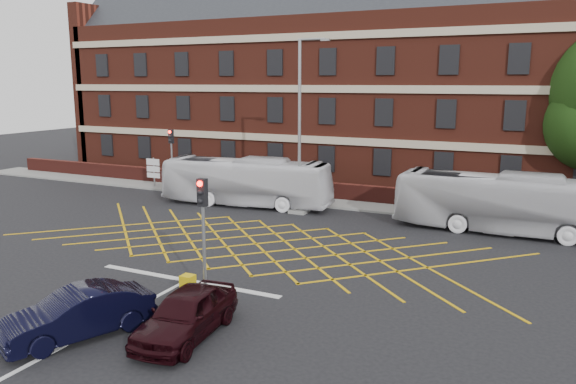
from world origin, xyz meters
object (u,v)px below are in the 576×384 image
at_px(bus_left, 246,182).
at_px(street_lamp, 300,154).
at_px(bus_right, 506,203).
at_px(car_maroon, 186,314).
at_px(direction_signs, 153,169).
at_px(traffic_light_far, 172,166).
at_px(traffic_light_near, 204,250).
at_px(car_navy, 78,314).
at_px(utility_cabinet, 188,287).

xyz_separation_m(bus_left, street_lamp, (3.84, -0.45, 1.98)).
height_order(bus_right, car_maroon, bus_right).
bearing_deg(bus_right, bus_left, 90.82).
bearing_deg(car_maroon, bus_left, 108.79).
distance_m(bus_left, bus_right, 14.92).
bearing_deg(direction_signs, bus_right, -4.73).
height_order(traffic_light_far, street_lamp, street_lamp).
bearing_deg(street_lamp, car_maroon, -77.54).
bearing_deg(bus_left, traffic_light_far, 69.82).
bearing_deg(traffic_light_far, traffic_light_near, -49.98).
bearing_deg(traffic_light_far, bus_left, -14.51).
distance_m(car_navy, street_lamp, 17.75).
bearing_deg(car_navy, street_lamp, 116.33).
relative_size(bus_right, utility_cabinet, 12.54).
distance_m(car_navy, car_maroon, 3.21).
xyz_separation_m(bus_left, bus_right, (14.92, 0.01, 0.04)).
bearing_deg(car_navy, direction_signs, 147.60).
bearing_deg(car_navy, car_maroon, 49.91).
bearing_deg(direction_signs, traffic_light_far, -5.93).
relative_size(car_maroon, traffic_light_near, 0.99).
xyz_separation_m(bus_left, utility_cabinet, (5.71, -14.12, -1.04)).
relative_size(traffic_light_near, traffic_light_far, 1.00).
bearing_deg(bus_right, traffic_light_near, 148.62).
height_order(car_navy, street_lamp, street_lamp).
distance_m(car_maroon, traffic_light_far, 23.30).
bearing_deg(utility_cabinet, car_navy, -107.10).
height_order(traffic_light_near, utility_cabinet, traffic_light_near).
xyz_separation_m(traffic_light_near, utility_cabinet, (-0.52, -0.30, -1.33)).
height_order(bus_left, traffic_light_far, traffic_light_far).
distance_m(bus_right, traffic_light_far, 21.87).
distance_m(bus_right, car_navy, 20.80).
xyz_separation_m(street_lamp, direction_signs, (-12.52, 2.42, -2.07)).
bearing_deg(street_lamp, bus_right, 2.42).
relative_size(bus_left, traffic_light_far, 2.47).
distance_m(traffic_light_far, street_lamp, 11.08).
xyz_separation_m(car_navy, street_lamp, (-0.68, 17.53, 2.72)).
bearing_deg(direction_signs, car_navy, -56.51).
height_order(car_maroon, traffic_light_far, traffic_light_far).
bearing_deg(car_navy, traffic_light_near, 91.85).
height_order(traffic_light_far, direction_signs, traffic_light_far).
xyz_separation_m(bus_left, traffic_light_near, (6.22, -13.82, 0.29)).
bearing_deg(direction_signs, utility_cabinet, -48.20).
bearing_deg(traffic_light_near, car_navy, -112.26).
bearing_deg(car_maroon, street_lamp, 97.19).
bearing_deg(traffic_light_near, utility_cabinet, -149.70).
bearing_deg(street_lamp, direction_signs, 169.06).
bearing_deg(traffic_light_near, car_maroon, -66.78).
distance_m(bus_right, direction_signs, 23.68).
height_order(bus_right, traffic_light_far, traffic_light_far).
relative_size(bus_right, traffic_light_near, 2.54).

